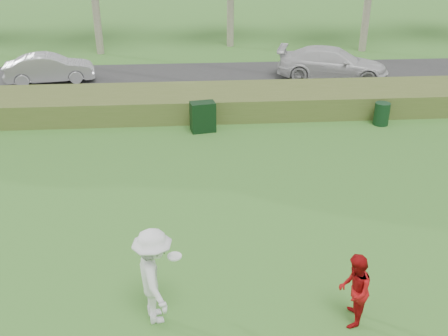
{
  "coord_description": "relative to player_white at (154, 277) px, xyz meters",
  "views": [
    {
      "loc": [
        -0.9,
        -7.61,
        6.97
      ],
      "look_at": [
        0.0,
        4.0,
        1.3
      ],
      "focal_mm": 40.0,
      "sensor_mm": 36.0,
      "label": 1
    }
  ],
  "objects": [
    {
      "name": "ground",
      "position": [
        1.63,
        -0.03,
        -1.01
      ],
      "size": [
        120.0,
        120.0,
        0.0
      ],
      "primitive_type": "plane",
      "color": "#327226",
      "rests_on": "ground"
    },
    {
      "name": "reed_strip",
      "position": [
        1.63,
        11.97,
        -0.56
      ],
      "size": [
        80.0,
        3.0,
        0.9
      ],
      "primitive_type": "cube",
      "color": "#4B5E25",
      "rests_on": "ground"
    },
    {
      "name": "park_road",
      "position": [
        1.63,
        16.97,
        -0.98
      ],
      "size": [
        80.0,
        6.0,
        0.06
      ],
      "primitive_type": "cube",
      "color": "#2D2D2D",
      "rests_on": "ground"
    },
    {
      "name": "player_white",
      "position": [
        0.0,
        0.0,
        0.0
      ],
      "size": [
        1.06,
        1.45,
        2.01
      ],
      "rotation": [
        0.0,
        0.0,
        1.83
      ],
      "color": "white",
      "rests_on": "ground"
    },
    {
      "name": "player_red",
      "position": [
        3.76,
        -0.4,
        -0.24
      ],
      "size": [
        0.8,
        0.9,
        1.53
      ],
      "primitive_type": "imported",
      "rotation": [
        0.0,
        0.0,
        -1.92
      ],
      "color": "#A60E10",
      "rests_on": "ground"
    },
    {
      "name": "utility_cabinet",
      "position": [
        1.3,
        9.88,
        -0.44
      ],
      "size": [
        0.99,
        0.71,
        1.13
      ],
      "primitive_type": "cube",
      "rotation": [
        0.0,
        0.0,
        0.17
      ],
      "color": "black",
      "rests_on": "ground"
    },
    {
      "name": "trash_bin",
      "position": [
        8.2,
        10.02,
        -0.57
      ],
      "size": [
        0.77,
        0.77,
        0.87
      ],
      "primitive_type": "cylinder",
      "rotation": [
        0.0,
        0.0,
        -0.43
      ],
      "color": "black",
      "rests_on": "ground"
    },
    {
      "name": "car_mid",
      "position": [
        -5.85,
        16.77,
        -0.26
      ],
      "size": [
        4.36,
        2.19,
        1.37
      ],
      "primitive_type": "imported",
      "rotation": [
        0.0,
        0.0,
        1.76
      ],
      "color": "silver",
      "rests_on": "park_road"
    },
    {
      "name": "car_right",
      "position": [
        7.95,
        16.2,
        -0.17
      ],
      "size": [
        5.78,
        3.66,
        1.56
      ],
      "primitive_type": "imported",
      "rotation": [
        0.0,
        0.0,
        1.27
      ],
      "color": "silver",
      "rests_on": "park_road"
    }
  ]
}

